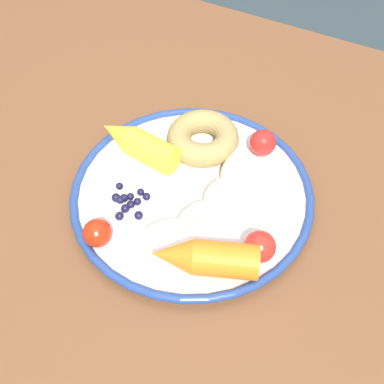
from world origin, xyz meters
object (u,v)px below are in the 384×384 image
Objects in this scene: plate at (192,193)px; blueberry_pile at (128,202)px; carrot_yellow at (138,143)px; tomato_mid at (260,247)px; tomato_far at (97,233)px; carrot_orange at (204,258)px; banana at (211,190)px; tomato_near at (263,143)px; donut at (203,138)px; dining_table at (177,202)px.

blueberry_pile is at bearing -138.24° from plate.
carrot_yellow reaches higher than tomato_mid.
carrot_orange is at bearing 11.23° from tomato_far.
blueberry_pile is 1.59× the size of tomato_far.
tomato_mid reaches higher than banana.
plate is 8.30× the size of tomato_mid.
blueberry_pile is at bearing -177.91° from tomato_mid.
tomato_far is (-0.12, -0.24, -0.00)m from tomato_near.
carrot_yellow is (-0.17, 0.13, -0.00)m from carrot_orange.
tomato_near is (0.16, 0.08, -0.00)m from carrot_yellow.
plate is 0.09m from blueberry_pile.
donut is at bearing 78.42° from tomato_far.
tomato_near is (0.08, 0.03, 0.00)m from donut.
banana is at bearing 13.16° from plate.
carrot_yellow reaches higher than dining_table.
carrot_yellow is at bearing 102.44° from tomato_far.
plate is 0.13m from tomato_mid.
carrot_yellow is 1.26× the size of donut.
blueberry_pile is (-0.02, -0.10, 0.11)m from dining_table.
tomato_far is (-0.13, -0.03, -0.00)m from carrot_orange.
dining_table is 9.32× the size of carrot_yellow.
tomato_mid is 1.10× the size of tomato_far.
plate is 2.52× the size of carrot_yellow.
dining_table is at bearing -119.73° from donut.
plate is at bearing -15.72° from carrot_yellow.
carrot_yellow reaches higher than tomato_far.
carrot_orange is 0.21m from carrot_yellow.
blueberry_pile is 1.45× the size of tomato_mid.
tomato_near is at bearing 54.69° from blueberry_pile.
dining_table is at bearing 83.40° from tomato_far.
tomato_mid is at bearing -43.28° from donut.
tomato_far is (-0.09, -0.13, 0.01)m from banana.
tomato_near is at bearing 110.90° from tomato_mid.
tomato_near reaches higher than banana.
banana is (0.07, -0.04, 0.12)m from dining_table.
banana is 0.11m from carrot_orange.
tomato_mid reaches higher than plate.
carrot_orange is 1.30× the size of donut.
tomato_near reaches higher than blueberry_pile.
dining_table is at bearing 129.25° from carrot_orange.
banana is 0.13m from carrot_yellow.
tomato_far reaches higher than banana.
carrot_orange is 3.39× the size of tomato_mid.
dining_table is 3.69× the size of plate.
dining_table is 0.18m from tomato_near.
carrot_orange is (0.12, -0.14, 0.12)m from dining_table.
carrot_orange is at bearing -63.20° from donut.
blueberry_pile reaches higher than dining_table.
tomato_mid is at bearing -29.55° from dining_table.
dining_table is 30.64× the size of tomato_mid.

